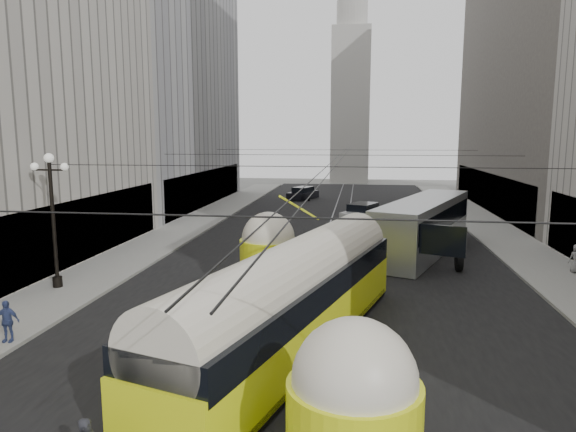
% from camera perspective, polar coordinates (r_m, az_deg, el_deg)
% --- Properties ---
extents(road, '(20.00, 85.00, 0.02)m').
position_cam_1_polar(road, '(37.29, 5.28, -2.47)').
color(road, black).
rests_on(road, ground).
extents(sidewalk_left, '(4.00, 72.00, 0.15)m').
position_cam_1_polar(sidewalk_left, '(42.89, -10.72, -0.99)').
color(sidewalk_left, gray).
rests_on(sidewalk_left, ground).
extents(sidewalk_right, '(4.00, 72.00, 0.15)m').
position_cam_1_polar(sidewalk_right, '(41.98, 22.11, -1.71)').
color(sidewalk_right, gray).
rests_on(sidewalk_right, ground).
extents(rail_left, '(0.12, 85.00, 0.04)m').
position_cam_1_polar(rail_left, '(37.33, 4.13, -2.44)').
color(rail_left, gray).
rests_on(rail_left, ground).
extents(rail_right, '(0.12, 85.00, 0.04)m').
position_cam_1_polar(rail_right, '(37.26, 6.43, -2.49)').
color(rail_right, gray).
rests_on(rail_right, ground).
extents(building_left_far, '(12.60, 28.60, 28.60)m').
position_cam_1_polar(building_left_far, '(56.78, -15.10, 15.65)').
color(building_left_far, '#999999').
rests_on(building_left_far, ground).
extents(building_right_far, '(12.60, 32.60, 32.60)m').
position_cam_1_polar(building_right_far, '(55.91, 28.34, 17.11)').
color(building_right_far, '#514C47').
rests_on(building_right_far, ground).
extents(distant_tower, '(6.00, 6.00, 31.36)m').
position_cam_1_polar(distant_tower, '(84.40, 6.99, 14.00)').
color(distant_tower, '#B2AFA8').
rests_on(distant_tower, ground).
extents(lamppost_left_mid, '(1.86, 0.44, 6.37)m').
position_cam_1_polar(lamppost_left_mid, '(26.46, -24.68, 0.33)').
color(lamppost_left_mid, black).
rests_on(lamppost_left_mid, sidewalk_left).
extents(catenary, '(25.00, 72.00, 0.23)m').
position_cam_1_polar(catenary, '(35.58, 5.53, 6.54)').
color(catenary, black).
rests_on(catenary, ground).
extents(streetcar, '(6.97, 16.70, 3.80)m').
position_cam_1_polar(streetcar, '(17.63, 0.64, -9.10)').
color(streetcar, '#F0FF16').
rests_on(streetcar, ground).
extents(city_bus, '(7.45, 13.83, 3.39)m').
position_cam_1_polar(city_bus, '(33.41, 14.86, -0.81)').
color(city_bus, '#A2A5A7').
rests_on(city_bus, ground).
extents(sedan_white_far, '(3.94, 5.44, 1.59)m').
position_cam_1_polar(sedan_white_far, '(44.74, 8.30, 0.31)').
color(sedan_white_far, white).
rests_on(sedan_white_far, ground).
extents(sedan_dark_far, '(3.49, 4.98, 1.45)m').
position_cam_1_polar(sedan_dark_far, '(60.09, 1.68, 2.50)').
color(sedan_dark_far, black).
rests_on(sedan_dark_far, ground).
extents(pedestrian_sidewalk_left, '(0.93, 0.61, 1.50)m').
position_cam_1_polar(pedestrian_sidewalk_left, '(20.78, -28.79, -10.19)').
color(pedestrian_sidewalk_left, '#39487D').
rests_on(pedestrian_sidewalk_left, sidewalk_left).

